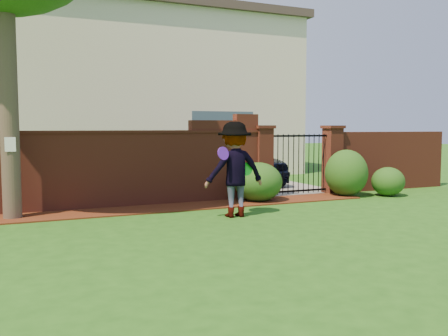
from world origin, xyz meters
name	(u,v)px	position (x,y,z in m)	size (l,w,h in m)	color
ground	(250,238)	(0.00, 0.00, -0.01)	(80.00, 80.00, 0.01)	#1F4C13
mulch_bed	(143,210)	(-0.95, 3.34, 0.01)	(11.10, 1.08, 0.03)	#3E180B
brick_wall	(89,168)	(-2.01, 4.00, 0.93)	(8.70, 0.31, 2.16)	maroon
brick_wall_return	(388,161)	(6.60, 4.00, 0.85)	(4.00, 0.25, 1.70)	maroon
pillar_left	(263,161)	(2.40, 4.00, 0.96)	(0.50, 0.50, 1.88)	maroon
pillar_right	(332,159)	(4.60, 4.00, 0.96)	(0.50, 0.50, 1.88)	maroon
iron_gate	(299,164)	(3.50, 4.00, 0.85)	(1.78, 0.03, 1.60)	black
driveway	(235,180)	(3.50, 8.00, 0.01)	(3.20, 8.00, 0.01)	slate
house	(134,93)	(1.00, 12.00, 3.16)	(12.40, 6.40, 6.30)	beige
car	(243,160)	(3.35, 7.08, 0.75)	(1.78, 4.43, 1.51)	black
paper_notice	(10,144)	(-3.60, 3.21, 1.50)	(0.20, 0.01, 0.28)	white
shrub_left	(258,182)	(1.96, 3.42, 0.49)	(1.19, 1.19, 0.97)	#154314
shrub_middle	(346,173)	(4.55, 3.31, 0.62)	(1.13, 1.13, 1.24)	#154314
shrub_right	(388,182)	(5.60, 2.90, 0.39)	(0.87, 0.87, 0.77)	#154314
man	(235,170)	(0.57, 1.80, 0.97)	(1.26, 0.72, 1.94)	gray
frisbee_purple	(223,153)	(0.21, 1.59, 1.32)	(0.26, 0.26, 0.02)	#561BAC
frisbee_green	(246,169)	(0.81, 1.77, 0.98)	(0.27, 0.27, 0.03)	#1BCC23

